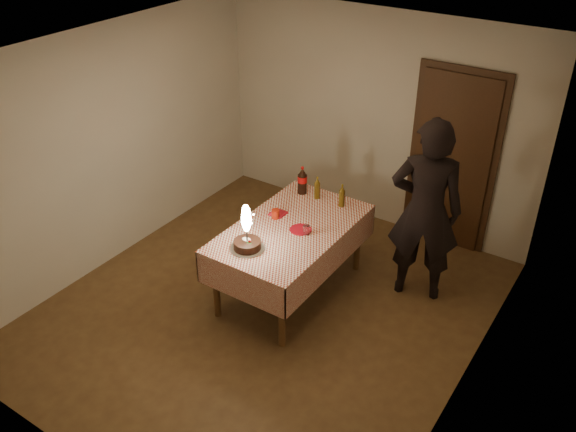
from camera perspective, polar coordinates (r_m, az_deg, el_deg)
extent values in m
cube|color=brown|center=(6.31, -2.05, -8.66)|extent=(4.00, 4.50, 0.01)
cube|color=beige|center=(7.33, 8.10, 8.87)|extent=(4.00, 0.04, 2.60)
cube|color=beige|center=(4.30, -20.34, -10.78)|extent=(4.00, 0.04, 2.60)
cube|color=beige|center=(6.82, -16.18, 6.18)|extent=(0.04, 4.50, 2.60)
cube|color=beige|center=(4.86, 17.35, -4.81)|extent=(0.04, 4.50, 2.60)
cube|color=silver|center=(5.06, -2.62, 14.61)|extent=(4.00, 4.50, 0.04)
cube|color=#472814|center=(7.09, 15.08, 4.83)|extent=(0.85, 0.05, 2.05)
sphere|color=#B28C33|center=(7.15, 12.52, 5.18)|extent=(0.06, 0.06, 0.06)
cube|color=brown|center=(6.11, 0.26, -1.30)|extent=(0.90, 1.60, 0.04)
cylinder|color=brown|center=(6.04, -6.76, -6.47)|extent=(0.07, 0.07, 0.74)
cylinder|color=brown|center=(5.67, -0.58, -9.17)|extent=(0.07, 0.07, 0.74)
cylinder|color=brown|center=(7.02, 0.91, -0.36)|extent=(0.07, 0.07, 0.74)
cylinder|color=brown|center=(6.70, 6.53, -2.29)|extent=(0.07, 0.07, 0.74)
cube|color=white|center=(6.09, 0.26, -1.09)|extent=(1.02, 1.72, 0.01)
cube|color=white|center=(5.63, -4.56, -6.47)|extent=(1.02, 0.01, 0.34)
cube|color=white|center=(6.81, 4.21, 0.84)|extent=(1.02, 0.01, 0.34)
cube|color=white|center=(6.43, -3.50, -1.10)|extent=(0.01, 1.72, 0.34)
cube|color=white|center=(5.97, 4.31, -3.94)|extent=(0.01, 1.72, 0.34)
cylinder|color=white|center=(5.78, -3.82, -3.02)|extent=(0.33, 0.33, 0.01)
cylinder|color=black|center=(5.76, -3.83, -2.66)|extent=(0.26, 0.26, 0.08)
cylinder|color=white|center=(5.76, -3.92, -2.19)|extent=(0.07, 0.07, 0.00)
sphere|color=red|center=(5.71, -3.63, -2.39)|extent=(0.02, 0.02, 0.02)
cube|color=#19721E|center=(5.70, -3.57, -2.57)|extent=(0.02, 0.01, 0.00)
cube|color=#19721E|center=(5.71, -3.80, -2.51)|extent=(0.01, 0.02, 0.00)
cylinder|color=#262628|center=(5.70, -3.87, -1.83)|extent=(0.01, 0.01, 0.12)
ellipsoid|color=#FFF2BF|center=(5.60, -3.94, -0.20)|extent=(0.09, 0.09, 0.29)
sphere|color=white|center=(5.66, -3.90, -1.15)|extent=(0.04, 0.04, 0.04)
cylinder|color=#B20C1B|center=(6.04, 1.19, -1.28)|extent=(0.22, 0.22, 0.01)
cylinder|color=#AD1F0C|center=(6.21, -1.19, 0.19)|extent=(0.08, 0.08, 0.10)
cylinder|color=white|center=(5.97, 1.74, -1.30)|extent=(0.07, 0.07, 0.09)
cube|color=#B01421|center=(6.30, -0.93, 0.24)|extent=(0.15, 0.15, 0.02)
cylinder|color=black|center=(6.65, 1.34, 3.01)|extent=(0.10, 0.10, 0.22)
cylinder|color=red|center=(6.62, 1.35, 3.47)|extent=(0.10, 0.10, 0.07)
cone|color=black|center=(6.58, 1.36, 4.16)|extent=(0.10, 0.10, 0.08)
cylinder|color=red|center=(6.56, 1.36, 4.52)|extent=(0.03, 0.03, 0.02)
cylinder|color=#523B0E|center=(6.57, 2.74, 2.39)|extent=(0.06, 0.06, 0.18)
cone|color=#523B0E|center=(6.51, 2.76, 3.31)|extent=(0.06, 0.06, 0.06)
cylinder|color=olive|center=(6.49, 2.77, 3.59)|extent=(0.02, 0.02, 0.02)
cylinder|color=#523B0E|center=(6.43, 5.05, 1.65)|extent=(0.06, 0.06, 0.18)
cone|color=#523B0E|center=(6.38, 5.10, 2.59)|extent=(0.06, 0.06, 0.06)
cylinder|color=olive|center=(6.36, 5.12, 2.87)|extent=(0.02, 0.02, 0.02)
imported|color=black|center=(6.14, 12.73, 0.45)|extent=(0.83, 0.68, 1.97)
cube|color=black|center=(5.95, 13.57, 6.86)|extent=(0.15, 0.13, 0.10)
cylinder|color=black|center=(6.02, 13.61, 7.15)|extent=(0.10, 0.10, 0.08)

